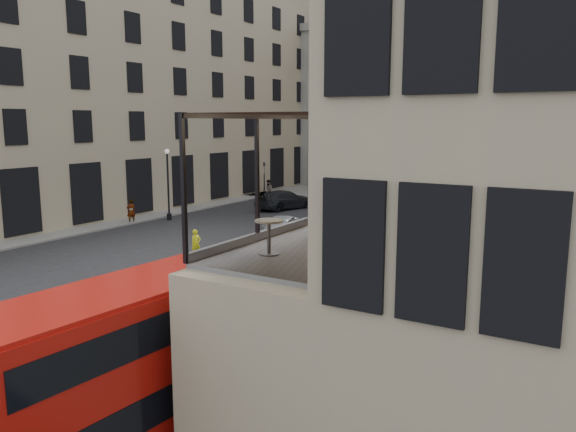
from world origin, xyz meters
The scene contains 31 objects.
ground centered at (0.00, 0.00, 0.00)m, with size 140.00×140.00×0.00m, color black.
host_building_main centered at (9.95, 0.00, 7.79)m, with size 7.26×11.40×15.10m.
host_frontage centered at (6.50, 0.00, 2.25)m, with size 3.00×11.00×4.50m, color tan.
cafe_floor centered at (6.50, 0.00, 4.55)m, with size 3.00×10.00×0.10m, color slate.
building_left centered at (-26.96, 20.00, 11.38)m, with size 14.60×50.60×22.00m.
gateway centered at (-5.00, 47.99, 9.39)m, with size 35.00×10.60×18.00m.
pavement_far centered at (-6.00, 38.00, 0.06)m, with size 40.00×12.00×0.12m, color slate.
pavement_left centered at (-22.00, 12.00, 0.06)m, with size 8.00×48.00×0.12m, color slate.
traffic_light_near centered at (-1.00, 12.00, 2.42)m, with size 0.16×0.20×3.80m.
traffic_light_far centered at (-15.00, 28.00, 2.42)m, with size 0.16×0.20×3.80m.
street_lamp_a centered at (-17.00, 18.00, 2.39)m, with size 0.36×0.36×5.33m.
street_lamp_b centered at (-6.00, 34.00, 2.39)m, with size 0.36×0.36×5.33m.
bus_near centered at (3.50, -3.70, 2.22)m, with size 2.92×10.01×3.94m.
bus_far centered at (-8.61, 35.23, 2.39)m, with size 3.06×10.80×4.26m.
car_a centered at (-5.65, 15.59, 0.81)m, with size 1.92×4.78×1.63m, color #9CA0A4.
car_b centered at (-1.42, 30.55, 0.64)m, with size 1.35×3.87×1.28m, color #B40B25.
car_c centered at (-12.34, 27.03, 0.80)m, with size 2.25×5.52×1.60m, color black.
bicycle centered at (-4.88, 16.89, 0.50)m, with size 0.67×1.91×1.01m, color gray.
cyclist centered at (-7.39, 9.77, 0.79)m, with size 0.58×0.38×1.59m, color yellow.
pedestrian_a centered at (-16.44, 30.98, 0.96)m, with size 0.93×0.73×1.92m, color gray.
pedestrian_b centered at (-10.64, 35.87, 0.94)m, with size 1.22×0.70×1.89m, color gray.
pedestrian_c centered at (-5.53, 37.10, 0.87)m, with size 1.02×0.43×1.74m, color gray.
pedestrian_d centered at (5.84, 31.73, 0.78)m, with size 0.76×0.49×1.55m, color gray.
pedestrian_e centered at (-18.37, 15.50, 0.89)m, with size 0.65×0.42×1.77m, color gray.
cafe_table_near centered at (5.99, -3.53, 5.08)m, with size 0.59×0.59×0.73m.
cafe_table_mid centered at (5.67, 0.77, 5.07)m, with size 0.56×0.56×0.70m.
cafe_table_far centered at (5.67, 2.38, 5.09)m, with size 0.59×0.59×0.74m.
cafe_chair_a centered at (7.41, -2.87, 4.88)m, with size 0.50×0.50×0.91m.
cafe_chair_b centered at (7.33, -0.67, 4.84)m, with size 0.42×0.42×0.80m.
cafe_chair_c centered at (7.67, 1.09, 4.87)m, with size 0.50×0.50×0.90m.
cafe_chair_d centered at (7.27, 2.76, 4.88)m, with size 0.50×0.50×0.91m.
Camera 1 is at (12.22, -13.10, 7.34)m, focal length 35.00 mm.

